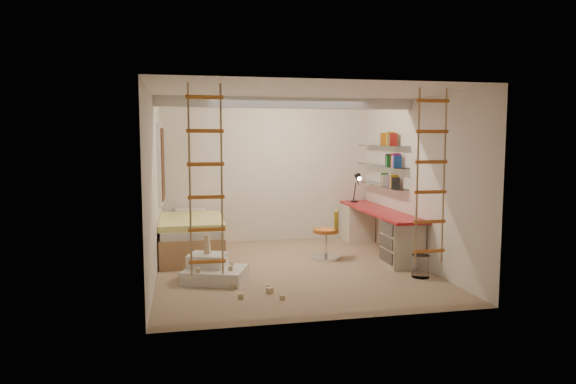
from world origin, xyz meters
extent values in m
plane|color=#92755E|center=(0.00, 0.00, 0.00)|extent=(4.50, 4.50, 0.00)
cube|color=white|center=(0.00, 0.30, 2.52)|extent=(4.00, 0.18, 0.16)
cube|color=white|center=(-1.97, 1.50, 1.55)|extent=(0.06, 1.15, 1.35)
cube|color=#4C2D1E|center=(-1.93, 1.50, 1.55)|extent=(0.02, 1.00, 1.20)
cylinder|color=white|center=(1.71, -0.82, 0.16)|extent=(0.26, 0.26, 0.32)
cube|color=red|center=(1.72, 0.83, 0.73)|extent=(0.55, 2.80, 0.04)
cube|color=beige|center=(1.72, 1.93, 0.35)|extent=(0.52, 0.55, 0.71)
cube|color=beige|center=(1.72, -0.17, 0.35)|extent=(0.52, 0.55, 0.71)
cube|color=#4C4742|center=(1.45, -0.17, 0.61)|extent=(0.02, 0.50, 0.18)
cube|color=#4C4742|center=(1.45, -0.17, 0.39)|extent=(0.02, 0.50, 0.18)
cube|color=#4C4742|center=(1.45, -0.17, 0.17)|extent=(0.02, 0.50, 0.18)
cube|color=white|center=(1.87, 1.13, 1.15)|extent=(0.25, 1.80, 0.01)
cube|color=white|center=(1.87, 1.13, 1.50)|extent=(0.25, 1.80, 0.01)
cube|color=white|center=(1.87, 1.13, 1.85)|extent=(0.25, 1.80, 0.01)
cube|color=#AD7F51|center=(-1.48, 1.23, 0.23)|extent=(1.00, 2.00, 0.45)
cube|color=white|center=(-1.48, 1.23, 0.51)|extent=(0.95, 1.95, 0.12)
cube|color=#F8FB34|center=(-1.48, 1.08, 0.62)|extent=(1.02, 1.60, 0.10)
cube|color=white|center=(-1.48, 2.03, 0.63)|extent=(0.55, 0.35, 0.12)
cylinder|color=black|center=(1.67, 1.98, 0.76)|extent=(0.14, 0.14, 0.02)
cylinder|color=black|center=(1.67, 1.98, 0.95)|extent=(0.02, 0.15, 0.36)
cylinder|color=black|center=(1.67, 1.88, 1.20)|extent=(0.02, 0.27, 0.20)
cone|color=black|center=(1.67, 1.76, 1.25)|extent=(0.12, 0.14, 0.15)
cylinder|color=#FFEABF|center=(1.67, 1.72, 1.22)|extent=(0.08, 0.04, 0.08)
cylinder|color=#BF6524|center=(0.68, 0.53, 0.47)|extent=(0.55, 0.55, 0.06)
cube|color=gold|center=(0.84, 0.46, 0.66)|extent=(0.16, 0.31, 0.30)
cylinder|color=silver|center=(0.68, 0.53, 0.26)|extent=(0.07, 0.07, 0.42)
cylinder|color=silver|center=(0.68, 0.53, 0.03)|extent=(0.63, 0.63, 0.05)
cube|color=silver|center=(-1.19, -0.44, 0.09)|extent=(0.98, 0.87, 0.18)
cube|color=silver|center=(-1.29, -0.31, 0.27)|extent=(0.61, 0.55, 0.18)
cube|color=#CCB284|center=(-1.29, -0.31, 0.40)|extent=(0.10, 0.10, 0.08)
cube|color=#CCB284|center=(-1.29, -0.31, 0.48)|extent=(0.09, 0.09, 0.07)
cube|color=#CCB284|center=(-1.29, -0.31, 0.57)|extent=(0.08, 0.08, 0.12)
cube|color=#CCB284|center=(-0.99, -0.58, 0.21)|extent=(0.06, 0.06, 0.06)
cube|color=#CCB284|center=(-0.95, -0.32, 0.21)|extent=(0.06, 0.06, 0.06)
cube|color=#CCB284|center=(-1.43, -0.61, 0.21)|extent=(0.06, 0.06, 0.06)
cube|color=#CCB284|center=(-0.99, -0.88, 0.04)|extent=(0.07, 0.07, 0.07)
cube|color=#CCB284|center=(-0.53, -1.14, 0.04)|extent=(0.07, 0.07, 0.07)
cube|color=#CCB284|center=(-0.92, -1.27, 0.04)|extent=(0.07, 0.07, 0.07)
cube|color=#CCB284|center=(-0.52, -0.95, 0.04)|extent=(0.07, 0.07, 0.07)
cube|color=#CCB284|center=(-0.43, -1.43, 0.04)|extent=(0.07, 0.07, 0.07)
cube|color=#262626|center=(1.87, 1.13, 1.27)|extent=(0.14, 0.58, 0.22)
cube|color=yellow|center=(1.87, 1.13, 1.62)|extent=(0.14, 0.46, 0.22)
cube|color=orange|center=(1.87, 1.13, 1.97)|extent=(0.14, 0.46, 0.22)
camera|label=1|loc=(-1.59, -7.48, 1.98)|focal=32.00mm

